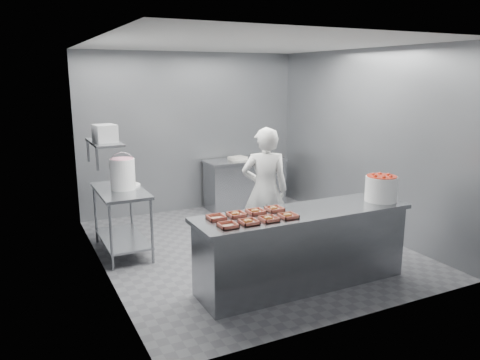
# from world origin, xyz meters

# --- Properties ---
(floor) EXTENTS (4.50, 4.50, 0.00)m
(floor) POSITION_xyz_m (0.00, 0.00, 0.00)
(floor) COLOR #4C4C51
(floor) RESTS_ON ground
(ceiling) EXTENTS (4.50, 4.50, 0.00)m
(ceiling) POSITION_xyz_m (0.00, 0.00, 2.80)
(ceiling) COLOR white
(ceiling) RESTS_ON wall_back
(wall_back) EXTENTS (4.00, 0.04, 2.80)m
(wall_back) POSITION_xyz_m (0.00, 2.25, 1.40)
(wall_back) COLOR slate
(wall_back) RESTS_ON ground
(wall_left) EXTENTS (0.04, 4.50, 2.80)m
(wall_left) POSITION_xyz_m (-2.00, 0.00, 1.40)
(wall_left) COLOR slate
(wall_left) RESTS_ON ground
(wall_right) EXTENTS (0.04, 4.50, 2.80)m
(wall_right) POSITION_xyz_m (2.00, 0.00, 1.40)
(wall_right) COLOR slate
(wall_right) RESTS_ON ground
(service_counter) EXTENTS (2.60, 0.70, 0.90)m
(service_counter) POSITION_xyz_m (0.00, -1.35, 0.45)
(service_counter) COLOR slate
(service_counter) RESTS_ON ground
(prep_table) EXTENTS (0.60, 1.20, 0.90)m
(prep_table) POSITION_xyz_m (-1.65, 0.60, 0.59)
(prep_table) COLOR slate
(prep_table) RESTS_ON ground
(back_counter) EXTENTS (1.50, 0.60, 0.90)m
(back_counter) POSITION_xyz_m (0.90, 1.90, 0.45)
(back_counter) COLOR slate
(back_counter) RESTS_ON ground
(wall_shelf) EXTENTS (0.35, 0.90, 0.03)m
(wall_shelf) POSITION_xyz_m (-1.82, 0.60, 1.55)
(wall_shelf) COLOR slate
(wall_shelf) RESTS_ON wall_left
(tray_0) EXTENTS (0.19, 0.18, 0.04)m
(tray_0) POSITION_xyz_m (-1.02, -1.50, 0.92)
(tray_0) COLOR tan
(tray_0) RESTS_ON service_counter
(tray_1) EXTENTS (0.19, 0.18, 0.06)m
(tray_1) POSITION_xyz_m (-0.78, -1.50, 0.92)
(tray_1) COLOR tan
(tray_1) RESTS_ON service_counter
(tray_2) EXTENTS (0.19, 0.18, 0.06)m
(tray_2) POSITION_xyz_m (-0.54, -1.50, 0.92)
(tray_2) COLOR tan
(tray_2) RESTS_ON service_counter
(tray_3) EXTENTS (0.19, 0.18, 0.06)m
(tray_3) POSITION_xyz_m (-0.30, -1.50, 0.92)
(tray_3) COLOR tan
(tray_3) RESTS_ON service_counter
(tray_4) EXTENTS (0.19, 0.18, 0.04)m
(tray_4) POSITION_xyz_m (-1.02, -1.20, 0.92)
(tray_4) COLOR tan
(tray_4) RESTS_ON service_counter
(tray_5) EXTENTS (0.19, 0.18, 0.06)m
(tray_5) POSITION_xyz_m (-0.78, -1.20, 0.92)
(tray_5) COLOR tan
(tray_5) RESTS_ON service_counter
(tray_6) EXTENTS (0.19, 0.18, 0.06)m
(tray_6) POSITION_xyz_m (-0.54, -1.20, 0.92)
(tray_6) COLOR tan
(tray_6) RESTS_ON service_counter
(tray_7) EXTENTS (0.19, 0.18, 0.06)m
(tray_7) POSITION_xyz_m (-0.30, -1.20, 0.92)
(tray_7) COLOR tan
(tray_7) RESTS_ON service_counter
(worker) EXTENTS (0.74, 0.63, 1.73)m
(worker) POSITION_xyz_m (0.14, -0.20, 0.87)
(worker) COLOR silver
(worker) RESTS_ON ground
(strawberry_tub) EXTENTS (0.38, 0.38, 0.32)m
(strawberry_tub) POSITION_xyz_m (1.08, -1.41, 1.07)
(strawberry_tub) COLOR white
(strawberry_tub) RESTS_ON service_counter
(glaze_bucket) EXTENTS (0.35, 0.33, 0.51)m
(glaze_bucket) POSITION_xyz_m (-1.61, 0.59, 1.12)
(glaze_bucket) COLOR white
(glaze_bucket) RESTS_ON prep_table
(bucket_lid) EXTENTS (0.42, 0.42, 0.03)m
(bucket_lid) POSITION_xyz_m (-1.51, 0.73, 0.91)
(bucket_lid) COLOR white
(bucket_lid) RESTS_ON prep_table
(rag) EXTENTS (0.17, 0.15, 0.02)m
(rag) POSITION_xyz_m (-1.54, 1.04, 0.91)
(rag) COLOR #CCB28C
(rag) RESTS_ON prep_table
(appliance) EXTENTS (0.29, 0.33, 0.22)m
(appliance) POSITION_xyz_m (-1.82, 0.52, 1.68)
(appliance) COLOR gray
(appliance) RESTS_ON wall_shelf
(paper_stack) EXTENTS (0.31, 0.24, 0.06)m
(paper_stack) POSITION_xyz_m (0.75, 1.90, 0.93)
(paper_stack) COLOR silver
(paper_stack) RESTS_ON back_counter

